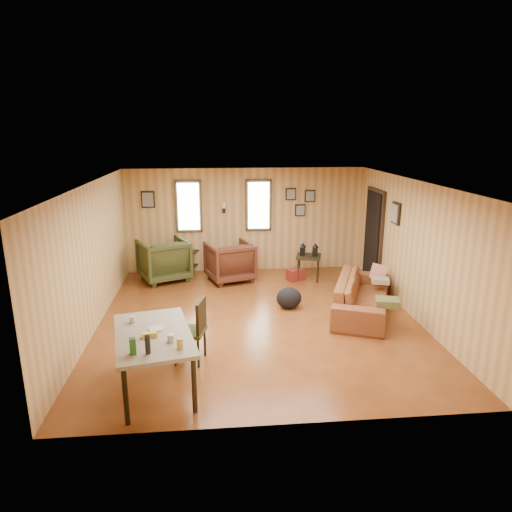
{
  "coord_description": "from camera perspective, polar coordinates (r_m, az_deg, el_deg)",
  "views": [
    {
      "loc": [
        -0.74,
        -7.43,
        3.23
      ],
      "look_at": [
        0.0,
        0.4,
        1.05
      ],
      "focal_mm": 32.0,
      "sensor_mm": 36.0,
      "label": 1
    }
  ],
  "objects": [
    {
      "name": "recliner_green",
      "position": [
        10.25,
        -11.47,
        -0.24
      ],
      "size": [
        1.28,
        1.25,
        1.01
      ],
      "primitive_type": "imported",
      "rotation": [
        0.0,
        0.0,
        -2.71
      ],
      "color": "#363D1B",
      "rests_on": "ground"
    },
    {
      "name": "recliner_brown",
      "position": [
        10.04,
        -3.31,
        -0.43
      ],
      "size": [
        1.16,
        1.12,
        0.96
      ],
      "primitive_type": "imported",
      "rotation": [
        0.0,
        0.0,
        3.46
      ],
      "color": "#4C2416",
      "rests_on": "ground"
    },
    {
      "name": "dining_chair",
      "position": [
        6.6,
        -7.73,
        -8.81
      ],
      "size": [
        0.52,
        0.52,
        0.94
      ],
      "rotation": [
        0.0,
        0.0,
        -0.26
      ],
      "color": "#363D1B",
      "rests_on": "ground"
    },
    {
      "name": "dining_table",
      "position": [
        5.93,
        -12.72,
        -10.05
      ],
      "size": [
        1.22,
        1.68,
        1.0
      ],
      "rotation": [
        0.0,
        0.0,
        0.21
      ],
      "color": "gray",
      "rests_on": "ground"
    },
    {
      "name": "side_table",
      "position": [
        10.13,
        6.6,
        0.19
      ],
      "size": [
        0.65,
        0.65,
        0.84
      ],
      "rotation": [
        0.0,
        0.0,
        -0.27
      ],
      "color": "black",
      "rests_on": "ground"
    },
    {
      "name": "cooler",
      "position": [
        10.17,
        4.96,
        -2.32
      ],
      "size": [
        0.44,
        0.39,
        0.26
      ],
      "rotation": [
        0.0,
        0.0,
        0.43
      ],
      "color": "maroon",
      "rests_on": "ground"
    },
    {
      "name": "room",
      "position": [
        8.02,
        1.29,
        0.86
      ],
      "size": [
        5.54,
        6.04,
        2.44
      ],
      "color": "brown",
      "rests_on": "ground"
    },
    {
      "name": "backpack",
      "position": [
        8.55,
        4.14,
        -5.27
      ],
      "size": [
        0.55,
        0.46,
        0.41
      ],
      "rotation": [
        0.0,
        0.0,
        -0.25
      ],
      "color": "black",
      "rests_on": "ground"
    },
    {
      "name": "sofa",
      "position": [
        8.51,
        13.18,
        -4.11
      ],
      "size": [
        1.43,
        2.31,
        0.87
      ],
      "primitive_type": "imported",
      "rotation": [
        0.0,
        0.0,
        1.19
      ],
      "color": "brown",
      "rests_on": "ground"
    },
    {
      "name": "sofa_pillows",
      "position": [
        8.48,
        15.59,
        -3.9
      ],
      "size": [
        0.74,
        1.67,
        0.34
      ],
      "rotation": [
        0.0,
        0.0,
        -0.26
      ],
      "color": "brown",
      "rests_on": "sofa"
    },
    {
      "name": "end_table",
      "position": [
        10.82,
        -8.56,
        -0.06
      ],
      "size": [
        0.64,
        0.61,
        0.64
      ],
      "rotation": [
        0.0,
        0.0,
        -0.37
      ],
      "color": "black",
      "rests_on": "ground"
    }
  ]
}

